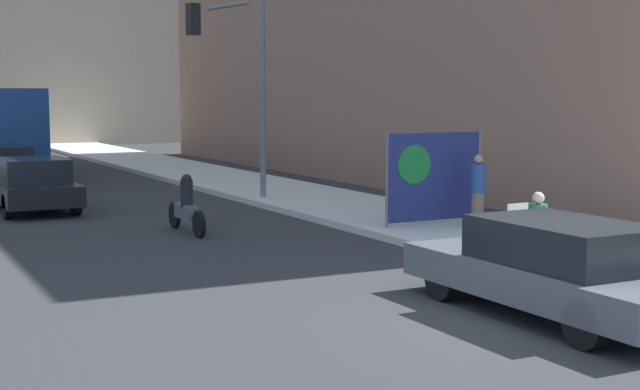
% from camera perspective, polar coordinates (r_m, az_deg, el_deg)
% --- Properties ---
extents(ground_plane, '(160.00, 160.00, 0.00)m').
position_cam_1_polar(ground_plane, '(12.71, 13.36, -7.78)').
color(ground_plane, '#303033').
extents(sidewalk_curb, '(3.76, 90.00, 0.16)m').
position_cam_1_polar(sidewalk_curb, '(27.10, -1.94, 0.04)').
color(sidewalk_curb, beige).
rests_on(sidewalk_curb, ground_plane).
extents(seated_protester, '(0.96, 0.77, 1.21)m').
position_cam_1_polar(seated_protester, '(16.29, 13.89, -1.79)').
color(seated_protester, '#474C56').
rests_on(seated_protester, sidewalk_curb).
extents(jogger_on_sidewalk, '(0.34, 0.34, 1.61)m').
position_cam_1_polar(jogger_on_sidewalk, '(20.04, 10.07, 0.29)').
color(jogger_on_sidewalk, '#756651').
rests_on(jogger_on_sidewalk, sidewalk_curb).
extents(protest_banner, '(2.58, 0.06, 2.08)m').
position_cam_1_polar(protest_banner, '(20.23, 7.28, 1.19)').
color(protest_banner, slate).
rests_on(protest_banner, sidewalk_curb).
extents(traffic_light_pole, '(2.42, 2.18, 5.67)m').
position_cam_1_polar(traffic_light_pole, '(25.17, -5.30, 8.33)').
color(traffic_light_pole, slate).
rests_on(traffic_light_pole, sidewalk_curb).
extents(parked_car_curbside, '(1.88, 4.78, 1.36)m').
position_cam_1_polar(parked_car_curbside, '(12.84, 14.93, -4.52)').
color(parked_car_curbside, '#565B60').
rests_on(parked_car_curbside, ground_plane).
extents(car_on_road_nearest, '(1.89, 4.11, 1.43)m').
position_cam_1_polar(car_on_road_nearest, '(24.86, -17.89, 0.63)').
color(car_on_road_nearest, black).
rests_on(car_on_road_nearest, ground_plane).
extents(car_on_road_midblock, '(1.81, 4.55, 1.49)m').
position_cam_1_polar(car_on_road_midblock, '(29.98, -19.69, 1.55)').
color(car_on_road_midblock, maroon).
rests_on(car_on_road_midblock, ground_plane).
extents(motorcycle_on_road, '(0.28, 2.25, 1.33)m').
position_cam_1_polar(motorcycle_on_road, '(20.17, -8.55, -0.84)').
color(motorcycle_on_road, '#565B60').
rests_on(motorcycle_on_road, ground_plane).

